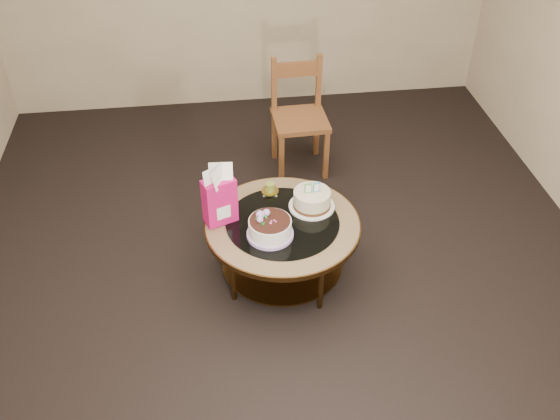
{
  "coord_description": "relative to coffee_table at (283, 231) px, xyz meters",
  "views": [
    {
      "loc": [
        -0.41,
        -3.08,
        3.04
      ],
      "look_at": [
        -0.01,
        0.02,
        0.54
      ],
      "focal_mm": 40.0,
      "sensor_mm": 36.0,
      "label": 1
    }
  ],
  "objects": [
    {
      "name": "ground",
      "position": [
        -0.0,
        0.0,
        -0.38
      ],
      "size": [
        5.0,
        5.0,
        0.0
      ],
      "primitive_type": "plane",
      "color": "black",
      "rests_on": "ground"
    },
    {
      "name": "room_walls",
      "position": [
        -0.0,
        0.0,
        1.16
      ],
      "size": [
        4.52,
        5.02,
        2.61
      ],
      "color": "#C1B192",
      "rests_on": "ground"
    },
    {
      "name": "coffee_table",
      "position": [
        0.0,
        0.0,
        0.0
      ],
      "size": [
        1.02,
        1.02,
        0.46
      ],
      "color": "brown",
      "rests_on": "ground"
    },
    {
      "name": "decorated_cake",
      "position": [
        -0.1,
        -0.12,
        0.14
      ],
      "size": [
        0.3,
        0.3,
        0.17
      ],
      "rotation": [
        0.0,
        0.0,
        -0.01
      ],
      "color": "#BFA0E2",
      "rests_on": "coffee_table"
    },
    {
      "name": "cream_cake",
      "position": [
        0.21,
        0.13,
        0.14
      ],
      "size": [
        0.31,
        0.31,
        0.19
      ],
      "rotation": [
        0.0,
        0.0,
        0.07
      ],
      "color": "white",
      "rests_on": "coffee_table"
    },
    {
      "name": "gift_bag",
      "position": [
        -0.39,
        0.07,
        0.28
      ],
      "size": [
        0.23,
        0.2,
        0.41
      ],
      "rotation": [
        0.0,
        0.0,
        0.37
      ],
      "color": "#C61266",
      "rests_on": "coffee_table"
    },
    {
      "name": "pillar_candle",
      "position": [
        -0.04,
        0.32,
        0.11
      ],
      "size": [
        0.12,
        0.12,
        0.09
      ],
      "rotation": [
        0.0,
        0.0,
        -0.11
      ],
      "color": "tan",
      "rests_on": "coffee_table"
    },
    {
      "name": "dining_chair",
      "position": [
        0.31,
        1.3,
        0.09
      ],
      "size": [
        0.45,
        0.45,
        0.93
      ],
      "rotation": [
        0.0,
        0.0,
        0.04
      ],
      "color": "brown",
      "rests_on": "ground"
    }
  ]
}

